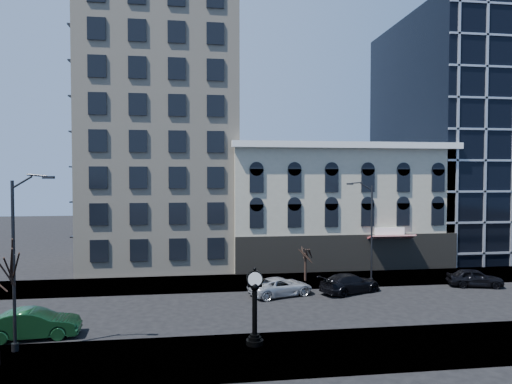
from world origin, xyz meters
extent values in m
plane|color=black|center=(0.00, 0.00, 0.00)|extent=(160.00, 160.00, 0.00)
cube|color=gray|center=(0.00, 8.00, 0.06)|extent=(160.00, 6.00, 0.12)
cube|color=gray|center=(0.00, -8.00, 0.06)|extent=(160.00, 6.00, 0.12)
cube|color=#C0B39B|center=(-6.00, 19.00, 19.00)|extent=(15.00, 15.00, 38.00)
cube|color=#B7B197|center=(12.00, 16.00, 6.00)|extent=(22.00, 10.00, 12.00)
cube|color=white|center=(12.00, 10.80, 12.20)|extent=(22.60, 0.80, 0.60)
cube|color=black|center=(12.00, 10.95, 1.80)|extent=(22.00, 0.30, 3.60)
cube|color=maroon|center=(16.00, 10.40, 3.40)|extent=(4.50, 1.18, 0.55)
cube|color=black|center=(32.00, 21.00, 14.00)|extent=(20.00, 20.00, 28.00)
cylinder|color=black|center=(0.45, -6.79, 0.25)|extent=(0.95, 0.95, 0.26)
cylinder|color=black|center=(0.45, -6.79, 0.47)|extent=(0.69, 0.69, 0.17)
cylinder|color=black|center=(0.45, -6.79, 0.62)|extent=(0.52, 0.52, 0.14)
cylinder|color=black|center=(0.45, -6.79, 1.94)|extent=(0.28, 0.28, 2.51)
sphere|color=black|center=(0.45, -6.79, 3.28)|extent=(0.48, 0.48, 0.48)
cube|color=black|center=(0.45, -6.79, 3.36)|extent=(0.78, 0.22, 0.22)
cylinder|color=black|center=(0.45, -6.79, 3.71)|extent=(0.91, 0.31, 0.90)
cylinder|color=white|center=(0.45, -6.94, 3.71)|extent=(0.76, 0.04, 0.76)
cylinder|color=white|center=(0.45, -6.65, 3.71)|extent=(0.76, 0.04, 0.76)
sphere|color=black|center=(0.45, -6.79, 4.23)|extent=(0.17, 0.17, 0.17)
cylinder|color=black|center=(-12.04, -6.00, 4.56)|extent=(0.17, 0.17, 8.89)
cylinder|color=black|center=(-12.04, -6.00, 0.33)|extent=(0.37, 0.37, 0.41)
cube|color=black|center=(-10.10, -6.32, 9.16)|extent=(0.60, 0.32, 0.14)
cylinder|color=black|center=(12.22, 6.00, 4.27)|extent=(0.15, 0.15, 8.30)
cylinder|color=black|center=(12.22, 6.00, 0.31)|extent=(0.35, 0.35, 0.39)
cube|color=black|center=(10.39, 6.15, 8.57)|extent=(0.55, 0.25, 0.14)
cylinder|color=black|center=(6.83, 7.56, 1.31)|extent=(0.21, 0.21, 2.39)
imported|color=#143F1E|center=(-11.85, -3.78, 0.82)|extent=(5.14, 2.18, 1.65)
imported|color=#A5A8AD|center=(3.85, 3.41, 0.70)|extent=(5.50, 3.76, 1.40)
imported|color=black|center=(9.44, 3.51, 0.76)|extent=(5.63, 3.95, 1.51)
imported|color=black|center=(20.44, 3.99, 0.75)|extent=(4.68, 2.80, 1.49)
camera|label=1|loc=(-2.80, -30.92, 9.23)|focal=32.00mm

